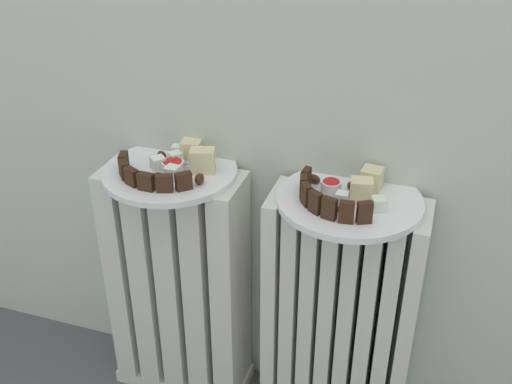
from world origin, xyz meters
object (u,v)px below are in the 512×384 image
Objects in this scene: radiator_left at (179,288)px; jam_bowl_left at (173,165)px; fork at (188,170)px; jam_bowl_right at (331,187)px; plate_right at (350,200)px; radiator_right at (339,322)px; plate_left at (170,172)px.

jam_bowl_left is (0.01, -0.00, 0.30)m from radiator_left.
jam_bowl_right is at bearing -0.43° from fork.
jam_bowl_right is (-0.04, 0.00, 0.02)m from plate_right.
radiator_right is 0.45m from plate_left.
jam_bowl_left is at bearing -179.56° from radiator_right.
plate_left is 0.35m from plate_right.
plate_right is 0.32m from fork.
jam_bowl_right is at bearing 0.58° from radiator_left.
radiator_right is 0.43m from fork.
plate_right is at bearing 0.00° from radiator_right.
jam_bowl_left is at bearing -178.91° from jam_bowl_right.
radiator_left is at bearing 116.57° from plate_left.
jam_bowl_left is at bearing -164.25° from fork.
jam_bowl_right is at bearing 174.87° from plate_right.
plate_left is at bearing 162.32° from jam_bowl_left.
radiator_right is 0.31m from jam_bowl_right.
plate_right is 0.34m from jam_bowl_left.
plate_right reaches higher than radiator_right.
radiator_left is 14.79× the size of jam_bowl_right.
plate_right is at bearing -0.96° from fork.
radiator_left is at bearing -171.70° from fork.
jam_bowl_right reaches higher than jam_bowl_left.
fork is (-0.28, 0.00, -0.01)m from jam_bowl_right.
radiator_left is 5.22× the size of fork.
radiator_left is 1.00× the size of radiator_right.
jam_bowl_left reaches higher than radiator_right.
jam_bowl_right is (0.32, 0.00, 0.31)m from radiator_left.
plate_left is 0.32m from jam_bowl_right.
fork is at bearing 179.04° from radiator_right.
plate_left is at bearing 180.00° from radiator_right.
radiator_left is 2.10× the size of plate_left.
radiator_right is 0.29m from plate_right.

